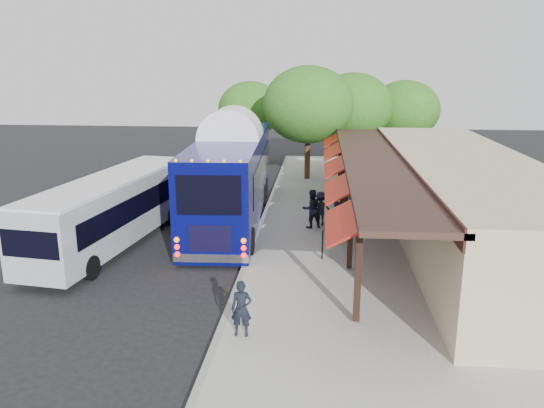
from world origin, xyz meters
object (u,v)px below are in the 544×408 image
at_px(coach_bus, 232,173).
at_px(ped_a, 242,309).
at_px(ped_d, 321,209).
at_px(ped_b, 311,209).
at_px(sign_board, 322,240).
at_px(city_bus, 114,207).
at_px(ped_c, 337,222).

height_order(coach_bus, ped_a, coach_bus).
bearing_deg(coach_bus, ped_d, -17.03).
height_order(ped_b, sign_board, ped_b).
bearing_deg(sign_board, city_bus, 173.37).
bearing_deg(ped_d, coach_bus, -24.86).
height_order(ped_c, sign_board, ped_c).
bearing_deg(sign_board, coach_bus, 131.17).
bearing_deg(coach_bus, ped_a, -81.93).
height_order(coach_bus, ped_c, coach_bus).
bearing_deg(ped_d, ped_a, 68.35).
bearing_deg(coach_bus, ped_b, -23.89).
distance_m(coach_bus, ped_c, 6.10).
bearing_deg(ped_a, sign_board, 70.16).
xyz_separation_m(ped_b, ped_d, (0.41, 0.40, -0.09)).
bearing_deg(ped_a, ped_d, 78.50).
height_order(city_bus, ped_d, city_bus).
height_order(ped_a, ped_c, ped_c).
relative_size(city_bus, ped_b, 6.14).
xyz_separation_m(ped_a, ped_d, (2.05, 10.31, 0.01)).
distance_m(coach_bus, ped_d, 4.53).
height_order(ped_a, ped_b, ped_b).
distance_m(city_bus, ped_b, 8.39).
height_order(city_bus, ped_a, city_bus).
distance_m(city_bus, sign_board, 8.61).
bearing_deg(ped_a, ped_b, 80.34).
relative_size(ped_c, sign_board, 1.62).
bearing_deg(sign_board, ped_a, -106.75).
bearing_deg(ped_b, city_bus, -6.34).
relative_size(ped_c, ped_d, 1.12).
xyz_separation_m(coach_bus, ped_b, (3.79, -1.48, -1.25)).
bearing_deg(city_bus, ped_d, 26.59).
xyz_separation_m(ped_c, ped_d, (-0.66, 2.40, -0.09)).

